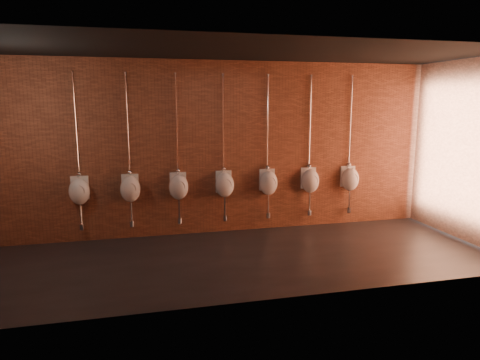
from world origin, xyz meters
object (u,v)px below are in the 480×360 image
at_px(urinal_5, 310,180).
at_px(urinal_2, 179,186).
at_px(urinal_0, 79,190).
at_px(urinal_1, 130,188).
at_px(urinal_3, 225,184).
at_px(urinal_6, 350,178).
at_px(urinal_4, 268,182).

bearing_deg(urinal_5, urinal_2, 180.00).
distance_m(urinal_0, urinal_2, 1.71).
distance_m(urinal_0, urinal_1, 0.85).
bearing_deg(urinal_3, urinal_2, 180.00).
distance_m(urinal_0, urinal_5, 4.27).
distance_m(urinal_3, urinal_5, 1.71).
distance_m(urinal_2, urinal_5, 2.56).
xyz_separation_m(urinal_2, urinal_5, (2.56, 0.00, 0.00)).
bearing_deg(urinal_6, urinal_5, 180.00).
height_order(urinal_5, urinal_6, same).
relative_size(urinal_4, urinal_5, 1.00).
height_order(urinal_3, urinal_4, same).
bearing_deg(urinal_2, urinal_0, 180.00).
xyz_separation_m(urinal_0, urinal_4, (3.41, 0.00, 0.00)).
xyz_separation_m(urinal_0, urinal_5, (4.27, 0.00, 0.00)).
xyz_separation_m(urinal_4, urinal_6, (1.71, 0.00, 0.00)).
bearing_deg(urinal_3, urinal_6, 0.00).
height_order(urinal_0, urinal_3, same).
xyz_separation_m(urinal_1, urinal_6, (4.27, 0.00, 0.00)).
bearing_deg(urinal_3, urinal_1, 180.00).
height_order(urinal_1, urinal_5, same).
xyz_separation_m(urinal_0, urinal_3, (2.56, 0.00, 0.00)).
relative_size(urinal_1, urinal_3, 1.00).
bearing_deg(urinal_0, urinal_1, 0.00).
bearing_deg(urinal_2, urinal_1, 180.00).
bearing_deg(urinal_0, urinal_5, 0.00).
height_order(urinal_2, urinal_4, same).
relative_size(urinal_3, urinal_5, 1.00).
xyz_separation_m(urinal_1, urinal_2, (0.85, 0.00, 0.00)).
xyz_separation_m(urinal_0, urinal_2, (1.71, 0.00, 0.00)).
bearing_deg(urinal_5, urinal_4, 180.00).
relative_size(urinal_1, urinal_6, 1.00).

